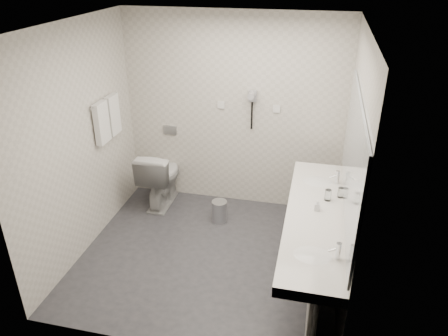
# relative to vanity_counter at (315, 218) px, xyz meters

# --- Properties ---
(floor) EXTENTS (2.80, 2.80, 0.00)m
(floor) POSITION_rel_vanity_counter_xyz_m (-1.12, 0.20, -0.80)
(floor) COLOR #2C2C31
(floor) RESTS_ON ground
(ceiling) EXTENTS (2.80, 2.80, 0.00)m
(ceiling) POSITION_rel_vanity_counter_xyz_m (-1.12, 0.20, 1.70)
(ceiling) COLOR silver
(ceiling) RESTS_ON wall_back
(wall_back) EXTENTS (2.80, 0.00, 2.80)m
(wall_back) POSITION_rel_vanity_counter_xyz_m (-1.12, 1.50, 0.45)
(wall_back) COLOR beige
(wall_back) RESTS_ON floor
(wall_front) EXTENTS (2.80, 0.00, 2.80)m
(wall_front) POSITION_rel_vanity_counter_xyz_m (-1.12, -1.10, 0.45)
(wall_front) COLOR beige
(wall_front) RESTS_ON floor
(wall_left) EXTENTS (0.00, 2.60, 2.60)m
(wall_left) POSITION_rel_vanity_counter_xyz_m (-2.52, 0.20, 0.45)
(wall_left) COLOR beige
(wall_left) RESTS_ON floor
(wall_right) EXTENTS (0.00, 2.60, 2.60)m
(wall_right) POSITION_rel_vanity_counter_xyz_m (0.27, 0.20, 0.45)
(wall_right) COLOR beige
(wall_right) RESTS_ON floor
(vanity_counter) EXTENTS (0.55, 2.20, 0.10)m
(vanity_counter) POSITION_rel_vanity_counter_xyz_m (0.00, 0.00, 0.00)
(vanity_counter) COLOR silver
(vanity_counter) RESTS_ON floor
(vanity_panel) EXTENTS (0.03, 2.15, 0.75)m
(vanity_panel) POSITION_rel_vanity_counter_xyz_m (0.02, 0.00, -0.42)
(vanity_panel) COLOR gray
(vanity_panel) RESTS_ON floor
(vanity_post_near) EXTENTS (0.06, 0.06, 0.75)m
(vanity_post_near) POSITION_rel_vanity_counter_xyz_m (0.05, -1.04, -0.42)
(vanity_post_near) COLOR silver
(vanity_post_near) RESTS_ON floor
(vanity_post_far) EXTENTS (0.06, 0.06, 0.75)m
(vanity_post_far) POSITION_rel_vanity_counter_xyz_m (0.05, 1.04, -0.42)
(vanity_post_far) COLOR silver
(vanity_post_far) RESTS_ON floor
(mirror) EXTENTS (0.02, 2.20, 1.05)m
(mirror) POSITION_rel_vanity_counter_xyz_m (0.26, 0.00, 0.65)
(mirror) COLOR #B2BCC6
(mirror) RESTS_ON wall_right
(basin_near) EXTENTS (0.40, 0.31, 0.05)m
(basin_near) POSITION_rel_vanity_counter_xyz_m (0.00, -0.65, 0.04)
(basin_near) COLOR silver
(basin_near) RESTS_ON vanity_counter
(basin_far) EXTENTS (0.40, 0.31, 0.05)m
(basin_far) POSITION_rel_vanity_counter_xyz_m (0.00, 0.65, 0.04)
(basin_far) COLOR silver
(basin_far) RESTS_ON vanity_counter
(faucet_near) EXTENTS (0.04, 0.04, 0.15)m
(faucet_near) POSITION_rel_vanity_counter_xyz_m (0.19, -0.65, 0.12)
(faucet_near) COLOR silver
(faucet_near) RESTS_ON vanity_counter
(faucet_far) EXTENTS (0.04, 0.04, 0.15)m
(faucet_far) POSITION_rel_vanity_counter_xyz_m (0.19, 0.65, 0.12)
(faucet_far) COLOR silver
(faucet_far) RESTS_ON vanity_counter
(soap_bottle_a) EXTENTS (0.05, 0.05, 0.11)m
(soap_bottle_a) POSITION_rel_vanity_counter_xyz_m (0.01, 0.06, 0.11)
(soap_bottle_a) COLOR beige
(soap_bottle_a) RESTS_ON vanity_counter
(glass_left) EXTENTS (0.06, 0.06, 0.12)m
(glass_left) POSITION_rel_vanity_counter_xyz_m (0.10, 0.27, 0.11)
(glass_left) COLOR silver
(glass_left) RESTS_ON vanity_counter
(glass_right) EXTENTS (0.07, 0.07, 0.11)m
(glass_right) POSITION_rel_vanity_counter_xyz_m (0.23, 0.36, 0.10)
(glass_right) COLOR silver
(glass_right) RESTS_ON vanity_counter
(toilet) EXTENTS (0.45, 0.78, 0.79)m
(toilet) POSITION_rel_vanity_counter_xyz_m (-2.03, 1.18, -0.40)
(toilet) COLOR silver
(toilet) RESTS_ON floor
(flush_plate) EXTENTS (0.18, 0.02, 0.12)m
(flush_plate) POSITION_rel_vanity_counter_xyz_m (-1.98, 1.49, 0.15)
(flush_plate) COLOR #B2B5BA
(flush_plate) RESTS_ON wall_back
(pedal_bin) EXTENTS (0.25, 0.25, 0.27)m
(pedal_bin) POSITION_rel_vanity_counter_xyz_m (-1.16, 0.91, -0.66)
(pedal_bin) COLOR #B2B5BA
(pedal_bin) RESTS_ON floor
(bin_lid) EXTENTS (0.19, 0.19, 0.02)m
(bin_lid) POSITION_rel_vanity_counter_xyz_m (-1.16, 0.91, -0.52)
(bin_lid) COLOR #B2B5BA
(bin_lid) RESTS_ON pedal_bin
(towel_rail) EXTENTS (0.02, 0.62, 0.02)m
(towel_rail) POSITION_rel_vanity_counter_xyz_m (-2.47, 0.75, 0.75)
(towel_rail) COLOR silver
(towel_rail) RESTS_ON wall_left
(towel_near) EXTENTS (0.07, 0.24, 0.48)m
(towel_near) POSITION_rel_vanity_counter_xyz_m (-2.46, 0.61, 0.53)
(towel_near) COLOR silver
(towel_near) RESTS_ON towel_rail
(towel_far) EXTENTS (0.07, 0.24, 0.48)m
(towel_far) POSITION_rel_vanity_counter_xyz_m (-2.46, 0.89, 0.53)
(towel_far) COLOR silver
(towel_far) RESTS_ON towel_rail
(dryer_cradle) EXTENTS (0.10, 0.04, 0.14)m
(dryer_cradle) POSITION_rel_vanity_counter_xyz_m (-0.88, 1.47, 0.70)
(dryer_cradle) COLOR gray
(dryer_cradle) RESTS_ON wall_back
(dryer_barrel) EXTENTS (0.08, 0.14, 0.08)m
(dryer_barrel) POSITION_rel_vanity_counter_xyz_m (-0.88, 1.40, 0.73)
(dryer_barrel) COLOR gray
(dryer_barrel) RESTS_ON dryer_cradle
(dryer_cord) EXTENTS (0.02, 0.02, 0.35)m
(dryer_cord) POSITION_rel_vanity_counter_xyz_m (-0.88, 1.46, 0.45)
(dryer_cord) COLOR black
(dryer_cord) RESTS_ON dryer_cradle
(switch_plate_a) EXTENTS (0.09, 0.02, 0.09)m
(switch_plate_a) POSITION_rel_vanity_counter_xyz_m (-1.27, 1.49, 0.55)
(switch_plate_a) COLOR silver
(switch_plate_a) RESTS_ON wall_back
(switch_plate_b) EXTENTS (0.09, 0.02, 0.09)m
(switch_plate_b) POSITION_rel_vanity_counter_xyz_m (-0.57, 1.49, 0.55)
(switch_plate_b) COLOR silver
(switch_plate_b) RESTS_ON wall_back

